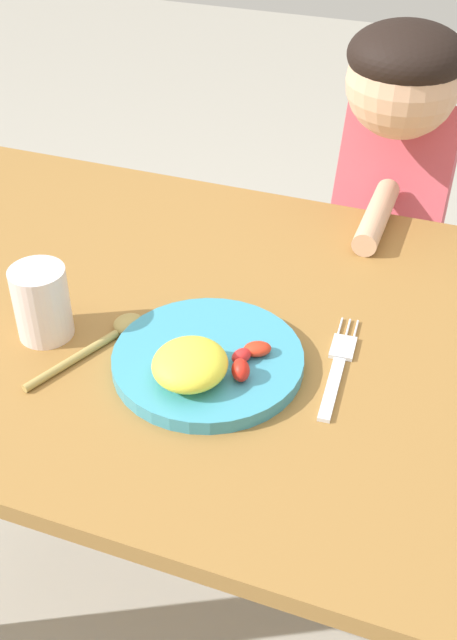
{
  "coord_description": "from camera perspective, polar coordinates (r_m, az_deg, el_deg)",
  "views": [
    {
      "loc": [
        0.4,
        -0.81,
        1.42
      ],
      "look_at": [
        0.11,
        -0.02,
        0.77
      ],
      "focal_mm": 43.46,
      "sensor_mm": 36.0,
      "label": 1
    }
  ],
  "objects": [
    {
      "name": "ground_plane",
      "position": [
        1.69,
        -3.57,
        -20.13
      ],
      "size": [
        8.0,
        8.0,
        0.0
      ],
      "primitive_type": "plane",
      "color": "#A8A498"
    },
    {
      "name": "fork",
      "position": [
        1.02,
        8.03,
        -3.48
      ],
      "size": [
        0.04,
        0.21,
        0.01
      ],
      "rotation": [
        0.0,
        0.0,
        1.64
      ],
      "color": "silver",
      "rests_on": "dining_table"
    },
    {
      "name": "drinking_cup",
      "position": [
        1.07,
        -13.59,
        1.24
      ],
      "size": [
        0.08,
        0.08,
        0.1
      ],
      "primitive_type": "cylinder",
      "color": "silver",
      "rests_on": "dining_table"
    },
    {
      "name": "plate",
      "position": [
        1.0,
        -1.76,
        -3.05
      ],
      "size": [
        0.25,
        0.25,
        0.06
      ],
      "color": "teal",
      "rests_on": "dining_table"
    },
    {
      "name": "dining_table",
      "position": [
        1.23,
        -4.63,
        -5.07
      ],
      "size": [
        1.14,
        0.77,
        0.75
      ],
      "color": "olive",
      "rests_on": "ground_plane"
    },
    {
      "name": "person",
      "position": [
        1.56,
        11.45,
        5.3
      ],
      "size": [
        0.2,
        0.41,
        1.06
      ],
      "rotation": [
        0.0,
        0.0,
        3.14
      ],
      "color": "#4C485A",
      "rests_on": "ground_plane"
    },
    {
      "name": "spoon",
      "position": [
        1.07,
        -8.75,
        -1.18
      ],
      "size": [
        0.1,
        0.19,
        0.02
      ],
      "rotation": [
        0.0,
        0.0,
        1.18
      ],
      "color": "#AB924D",
      "rests_on": "dining_table"
    }
  ]
}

